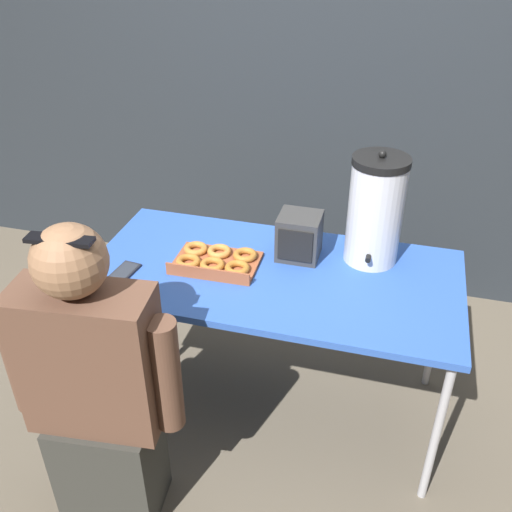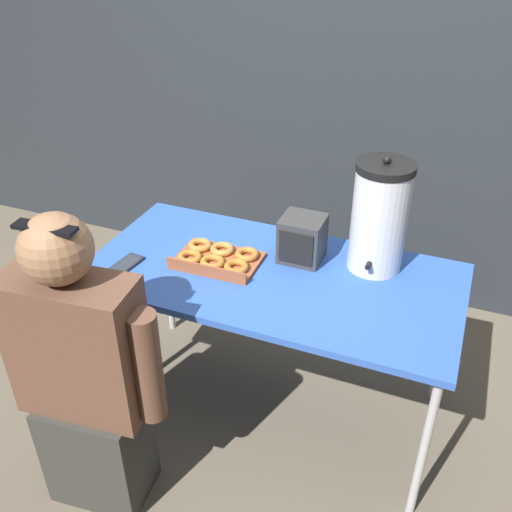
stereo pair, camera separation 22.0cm
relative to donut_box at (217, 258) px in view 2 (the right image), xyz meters
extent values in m
plane|color=brown|center=(0.23, 0.01, -0.73)|extent=(12.00, 12.00, 0.00)
cube|color=#23282D|center=(0.23, 1.15, 0.65)|extent=(6.00, 0.10, 2.76)
cube|color=#2D56B2|center=(0.23, 0.01, -0.03)|extent=(1.44, 0.71, 0.03)
cylinder|color=#ADADB2|center=(-0.45, -0.30, -0.39)|extent=(0.03, 0.03, 0.68)
cylinder|color=#ADADB2|center=(0.90, -0.30, -0.39)|extent=(0.03, 0.03, 0.68)
cylinder|color=#ADADB2|center=(-0.45, 0.32, -0.39)|extent=(0.03, 0.03, 0.68)
cylinder|color=#ADADB2|center=(0.90, 0.32, -0.39)|extent=(0.03, 0.03, 0.68)
cube|color=brown|center=(0.00, 0.00, -0.01)|extent=(0.34, 0.24, 0.02)
cube|color=brown|center=(0.00, -0.11, 0.01)|extent=(0.33, 0.01, 0.04)
torus|color=#AD6B29|center=(-0.10, -0.05, 0.01)|extent=(0.13, 0.13, 0.03)
torus|color=#AE6C29|center=(0.00, -0.05, 0.01)|extent=(0.14, 0.14, 0.03)
torus|color=#AB6826|center=(0.10, -0.04, 0.01)|extent=(0.10, 0.10, 0.03)
torus|color=#B57330|center=(-0.10, 0.05, 0.01)|extent=(0.11, 0.11, 0.03)
torus|color=#BB7936|center=(0.00, 0.06, 0.01)|extent=(0.11, 0.11, 0.03)
torus|color=#AE6B29|center=(0.10, 0.06, 0.01)|extent=(0.14, 0.14, 0.03)
cylinder|color=silver|center=(0.58, 0.21, 0.18)|extent=(0.21, 0.21, 0.41)
cylinder|color=black|center=(0.58, 0.21, 0.40)|extent=(0.22, 0.22, 0.03)
sphere|color=black|center=(0.58, 0.21, 0.43)|extent=(0.03, 0.03, 0.03)
cylinder|color=black|center=(0.58, 0.10, 0.05)|extent=(0.02, 0.05, 0.02)
cube|color=black|center=(-0.33, -0.16, -0.01)|extent=(0.09, 0.16, 0.01)
cube|color=#2D333D|center=(-0.33, -0.16, -0.01)|extent=(0.08, 0.14, 0.00)
cube|color=#333333|center=(0.30, 0.16, 0.07)|extent=(0.17, 0.16, 0.18)
cube|color=black|center=(0.30, 0.07, 0.07)|extent=(0.14, 0.01, 0.13)
cube|color=#33332D|center=(-0.21, -0.62, -0.51)|extent=(0.37, 0.27, 0.45)
cube|color=brown|center=(-0.21, -0.62, -0.02)|extent=(0.45, 0.24, 0.52)
sphere|color=#8E6647|center=(-0.21, -0.62, 0.35)|extent=(0.22, 0.22, 0.22)
cube|color=black|center=(-0.20, -0.65, 0.43)|extent=(0.19, 0.07, 0.01)
cylinder|color=brown|center=(0.04, -0.60, -0.05)|extent=(0.10, 0.10, 0.42)
cylinder|color=brown|center=(-0.45, -0.65, -0.05)|extent=(0.10, 0.10, 0.42)
camera|label=1|loc=(0.65, -1.78, 1.21)|focal=40.00mm
camera|label=2|loc=(0.86, -1.71, 1.21)|focal=40.00mm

